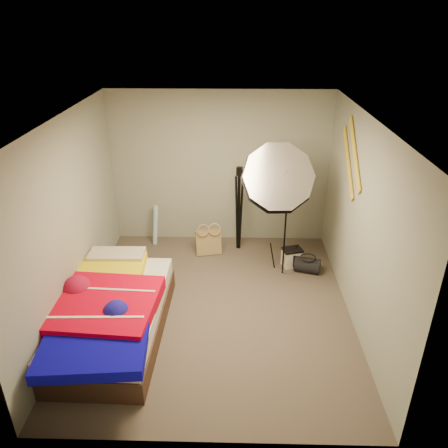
{
  "coord_description": "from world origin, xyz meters",
  "views": [
    {
      "loc": [
        0.23,
        -4.69,
        3.56
      ],
      "look_at": [
        0.1,
        0.6,
        0.95
      ],
      "focal_mm": 35.0,
      "sensor_mm": 36.0,
      "label": 1
    }
  ],
  "objects_px": {
    "photo_umbrella": "(277,179)",
    "camera_tripod": "(239,203)",
    "tote_bag": "(208,242)",
    "bed": "(100,313)",
    "camera_case": "(292,258)",
    "wrapping_roll": "(155,225)",
    "duffel_bag": "(307,265)"
  },
  "relations": [
    {
      "from": "wrapping_roll",
      "to": "camera_tripod",
      "type": "height_order",
      "value": "camera_tripod"
    },
    {
      "from": "camera_case",
      "to": "camera_tripod",
      "type": "xyz_separation_m",
      "value": [
        -0.82,
        0.55,
        0.67
      ]
    },
    {
      "from": "camera_tripod",
      "to": "bed",
      "type": "bearing_deg",
      "value": -127.36
    },
    {
      "from": "camera_case",
      "to": "camera_tripod",
      "type": "relative_size",
      "value": 0.19
    },
    {
      "from": "tote_bag",
      "to": "camera_tripod",
      "type": "xyz_separation_m",
      "value": [
        0.48,
        0.19,
        0.6
      ]
    },
    {
      "from": "duffel_bag",
      "to": "bed",
      "type": "relative_size",
      "value": 0.16
    },
    {
      "from": "tote_bag",
      "to": "bed",
      "type": "distance_m",
      "value": 2.32
    },
    {
      "from": "bed",
      "to": "tote_bag",
      "type": "bearing_deg",
      "value": 59.26
    },
    {
      "from": "bed",
      "to": "duffel_bag",
      "type": "bearing_deg",
      "value": 28.59
    },
    {
      "from": "photo_umbrella",
      "to": "bed",
      "type": "bearing_deg",
      "value": -147.09
    },
    {
      "from": "tote_bag",
      "to": "wrapping_roll",
      "type": "xyz_separation_m",
      "value": [
        -0.9,
        0.33,
        0.13
      ]
    },
    {
      "from": "wrapping_roll",
      "to": "camera_case",
      "type": "xyz_separation_m",
      "value": [
        2.2,
        -0.69,
        -0.2
      ]
    },
    {
      "from": "camera_case",
      "to": "camera_tripod",
      "type": "height_order",
      "value": "camera_tripod"
    },
    {
      "from": "duffel_bag",
      "to": "camera_tripod",
      "type": "distance_m",
      "value": 1.43
    },
    {
      "from": "duffel_bag",
      "to": "bed",
      "type": "xyz_separation_m",
      "value": [
        -2.7,
        -1.47,
        0.2
      ]
    },
    {
      "from": "duffel_bag",
      "to": "camera_tripod",
      "type": "bearing_deg",
      "value": 161.74
    },
    {
      "from": "wrapping_roll",
      "to": "camera_tripod",
      "type": "bearing_deg",
      "value": -5.82
    },
    {
      "from": "tote_bag",
      "to": "camera_case",
      "type": "relative_size",
      "value": 1.48
    },
    {
      "from": "bed",
      "to": "camera_tripod",
      "type": "bearing_deg",
      "value": 52.64
    },
    {
      "from": "camera_case",
      "to": "photo_umbrella",
      "type": "xyz_separation_m",
      "value": [
        -0.31,
        -0.23,
        1.37
      ]
    },
    {
      "from": "tote_bag",
      "to": "bed",
      "type": "height_order",
      "value": "bed"
    },
    {
      "from": "camera_case",
      "to": "duffel_bag",
      "type": "height_order",
      "value": "camera_case"
    },
    {
      "from": "photo_umbrella",
      "to": "duffel_bag",
      "type": "bearing_deg",
      "value": 7.06
    },
    {
      "from": "tote_bag",
      "to": "duffel_bag",
      "type": "xyz_separation_m",
      "value": [
        1.52,
        -0.52,
        -0.09
      ]
    },
    {
      "from": "camera_case",
      "to": "camera_tripod",
      "type": "distance_m",
      "value": 1.19
    },
    {
      "from": "bed",
      "to": "photo_umbrella",
      "type": "height_order",
      "value": "photo_umbrella"
    },
    {
      "from": "tote_bag",
      "to": "photo_umbrella",
      "type": "relative_size",
      "value": 0.19
    },
    {
      "from": "duffel_bag",
      "to": "camera_tripod",
      "type": "xyz_separation_m",
      "value": [
        -1.03,
        0.71,
        0.69
      ]
    },
    {
      "from": "tote_bag",
      "to": "camera_tripod",
      "type": "distance_m",
      "value": 0.8
    },
    {
      "from": "bed",
      "to": "camera_tripod",
      "type": "distance_m",
      "value": 2.79
    },
    {
      "from": "photo_umbrella",
      "to": "camera_tripod",
      "type": "bearing_deg",
      "value": 122.97
    },
    {
      "from": "photo_umbrella",
      "to": "camera_tripod",
      "type": "distance_m",
      "value": 1.16
    }
  ]
}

